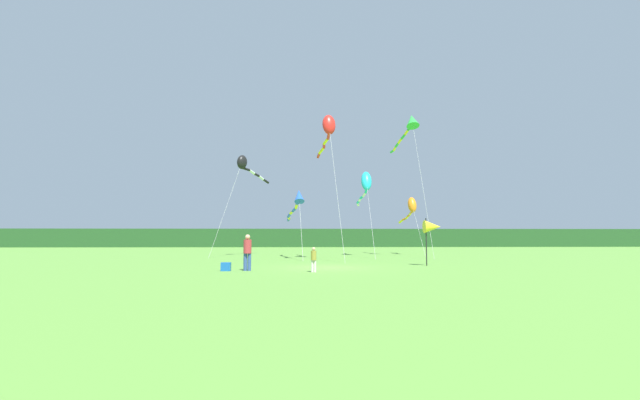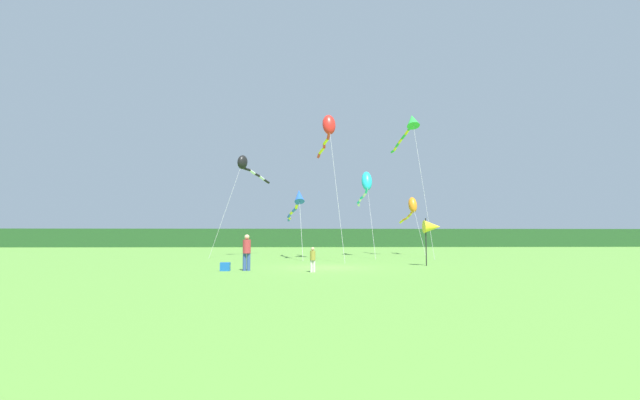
# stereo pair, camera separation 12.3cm
# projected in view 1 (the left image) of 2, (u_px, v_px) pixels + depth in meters

# --- Properties ---
(ground_plane) EXTENTS (120.00, 120.00, 0.00)m
(ground_plane) POSITION_uv_depth(u_px,v_px,m) (325.00, 267.00, 22.16)
(ground_plane) COLOR #5B9338
(distant_treeline) EXTENTS (108.00, 2.29, 2.77)m
(distant_treeline) POSITION_uv_depth(u_px,v_px,m) (309.00, 238.00, 67.07)
(distant_treeline) COLOR #234C23
(distant_treeline) RESTS_ON ground
(person_adult) EXTENTS (0.36, 0.36, 1.65)m
(person_adult) POSITION_uv_depth(u_px,v_px,m) (247.00, 250.00, 20.06)
(person_adult) COLOR #334C8C
(person_adult) RESTS_ON ground
(person_child) EXTENTS (0.24, 0.24, 1.09)m
(person_child) POSITION_uv_depth(u_px,v_px,m) (314.00, 258.00, 19.23)
(person_child) COLOR silver
(person_child) RESTS_ON ground
(cooler_box) EXTENTS (0.43, 0.31, 0.39)m
(cooler_box) POSITION_uv_depth(u_px,v_px,m) (226.00, 267.00, 19.87)
(cooler_box) COLOR #1959B2
(cooler_box) RESTS_ON ground
(banner_flag_pole) EXTENTS (0.90, 0.70, 2.55)m
(banner_flag_pole) POSITION_uv_depth(u_px,v_px,m) (432.00, 227.00, 23.62)
(banner_flag_pole) COLOR black
(banner_flag_pole) RESTS_ON ground
(kite_black) EXTENTS (3.90, 6.53, 8.23)m
(kite_black) POSITION_uv_depth(u_px,v_px,m) (245.00, 165.00, 35.60)
(kite_black) COLOR #B2B2B2
(kite_black) RESTS_ON ground
(kite_red) EXTENTS (1.41, 7.70, 9.93)m
(kite_red) POSITION_uv_depth(u_px,v_px,m) (328.00, 129.00, 30.11)
(kite_red) COLOR #B2B2B2
(kite_red) RESTS_ON ground
(kite_cyan) EXTENTS (0.89, 8.96, 7.01)m
(kite_cyan) POSITION_uv_depth(u_px,v_px,m) (366.00, 184.00, 35.77)
(kite_cyan) COLOR #B2B2B2
(kite_cyan) RESTS_ON ground
(kite_green) EXTENTS (1.41, 9.04, 11.51)m
(kite_green) POSITION_uv_depth(u_px,v_px,m) (410.00, 124.00, 35.39)
(kite_green) COLOR #B2B2B2
(kite_green) RESTS_ON ground
(kite_orange) EXTENTS (0.81, 7.56, 5.12)m
(kite_orange) POSITION_uv_depth(u_px,v_px,m) (411.00, 207.00, 38.32)
(kite_orange) COLOR #B2B2B2
(kite_orange) RESTS_ON ground
(kite_blue) EXTENTS (1.41, 7.93, 5.00)m
(kite_blue) POSITION_uv_depth(u_px,v_px,m) (297.00, 201.00, 31.45)
(kite_blue) COLOR #B2B2B2
(kite_blue) RESTS_ON ground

